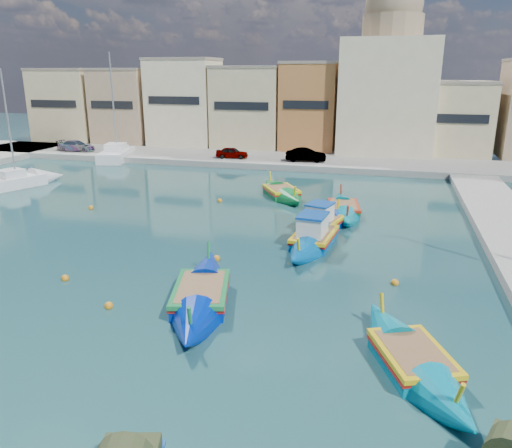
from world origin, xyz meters
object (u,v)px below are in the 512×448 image
at_px(luzzu_cyan_mid, 343,210).
at_px(yacht_midnorth, 30,180).
at_px(luzzu_green, 281,193).
at_px(luzzu_blue_south, 201,296).
at_px(luzzu_cyan_south, 412,362).
at_px(luzzu_blue_cabin, 322,225).
at_px(yacht_north, 121,153).
at_px(luzzu_turquoise_cabin, 314,238).
at_px(church_block, 389,79).

xyz_separation_m(luzzu_cyan_mid, yacht_midnorth, (-26.74, 2.33, 0.15)).
relative_size(luzzu_green, yacht_midnorth, 0.76).
height_order(luzzu_blue_south, yacht_midnorth, yacht_midnorth).
distance_m(luzzu_cyan_mid, yacht_midnorth, 26.84).
bearing_deg(yacht_midnorth, luzzu_cyan_south, -33.57).
height_order(luzzu_blue_cabin, luzzu_cyan_mid, luzzu_blue_cabin).
distance_m(luzzu_blue_south, luzzu_cyan_south, 8.82).
height_order(luzzu_cyan_mid, luzzu_green, luzzu_green).
bearing_deg(luzzu_cyan_south, luzzu_blue_south, 161.66).
distance_m(luzzu_cyan_mid, luzzu_green, 6.26).
xyz_separation_m(luzzu_green, yacht_north, (-21.32, 13.40, 0.21)).
xyz_separation_m(luzzu_blue_cabin, luzzu_cyan_south, (4.87, -14.09, -0.07)).
bearing_deg(luzzu_cyan_mid, yacht_midnorth, 175.03).
relative_size(luzzu_blue_cabin, yacht_midnorth, 0.76).
relative_size(luzzu_turquoise_cabin, luzzu_cyan_south, 1.17).
bearing_deg(luzzu_blue_cabin, luzzu_cyan_mid, 76.59).
relative_size(luzzu_blue_cabin, luzzu_cyan_mid, 0.93).
height_order(luzzu_green, luzzu_cyan_south, luzzu_green).
bearing_deg(church_block, yacht_north, -162.95).
height_order(church_block, yacht_midnorth, church_block).
xyz_separation_m(luzzu_blue_south, yacht_midnorth, (-22.30, 17.58, 0.13)).
height_order(church_block, yacht_north, church_block).
bearing_deg(luzzu_cyan_south, luzzu_turquoise_cabin, 113.53).
relative_size(luzzu_green, yacht_north, 0.65).
bearing_deg(church_block, yacht_midnorth, -140.85).
distance_m(church_block, luzzu_cyan_mid, 27.10).
bearing_deg(luzzu_turquoise_cabin, yacht_north, 136.93).
xyz_separation_m(luzzu_turquoise_cabin, luzzu_blue_south, (-3.45, -8.53, -0.07)).
bearing_deg(luzzu_blue_cabin, yacht_north, 140.52).
bearing_deg(luzzu_cyan_mid, luzzu_green, 144.48).
bearing_deg(luzzu_green, yacht_midnorth, -176.54).
bearing_deg(luzzu_cyan_mid, yacht_north, 147.17).
xyz_separation_m(church_block, luzzu_turquoise_cabin, (-3.04, -32.49, -8.06)).
bearing_deg(yacht_midnorth, luzzu_turquoise_cabin, -19.36).
bearing_deg(luzzu_cyan_south, yacht_midnorth, 146.43).
height_order(luzzu_turquoise_cabin, luzzu_green, luzzu_turquoise_cabin).
relative_size(luzzu_blue_cabin, luzzu_green, 1.00).
distance_m(luzzu_cyan_south, yacht_north, 46.37).
relative_size(church_block, luzzu_green, 2.45).
xyz_separation_m(luzzu_green, luzzu_cyan_south, (9.02, -21.66, -0.01)).
height_order(luzzu_blue_south, yacht_north, yacht_north).
height_order(luzzu_cyan_mid, yacht_north, yacht_north).
height_order(church_block, luzzu_cyan_mid, church_block).
height_order(luzzu_green, yacht_north, yacht_north).
height_order(luzzu_blue_south, luzzu_cyan_south, luzzu_blue_south).
xyz_separation_m(luzzu_cyan_mid, luzzu_green, (-5.09, 3.64, 0.01)).
relative_size(luzzu_green, luzzu_cyan_south, 1.00).
relative_size(church_block, luzzu_cyan_mid, 2.28).
xyz_separation_m(church_block, luzzu_blue_cabin, (-2.99, -29.71, -8.08)).
distance_m(luzzu_cyan_south, yacht_midnorth, 36.81).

